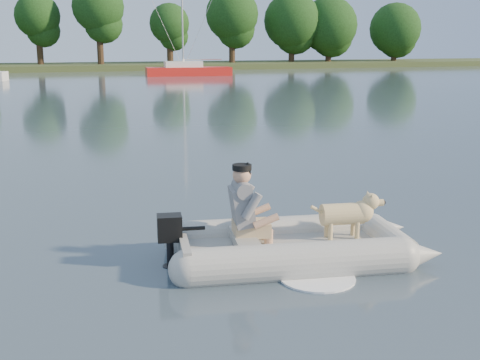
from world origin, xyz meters
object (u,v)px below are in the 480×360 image
object	(u,v)px
man	(243,204)
dog	(342,218)
sailboat	(188,71)
dinghy	(297,216)

from	to	relation	value
man	dog	size ratio (longest dim) A/B	1.16
man	sailboat	bearing A→B (deg)	86.02
dinghy	dog	world-z (taller)	dinghy
sailboat	dinghy	bearing A→B (deg)	-96.55
dinghy	dog	bearing A→B (deg)	4.57
dinghy	man	xyz separation A→B (m)	(-0.71, 0.16, 0.19)
sailboat	man	bearing A→B (deg)	-97.45
man	sailboat	size ratio (longest dim) A/B	0.11
dog	sailboat	world-z (taller)	sailboat
sailboat	dog	bearing A→B (deg)	-95.72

